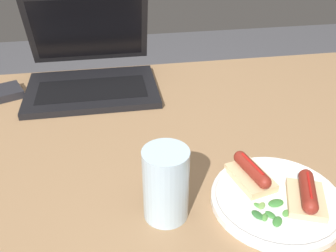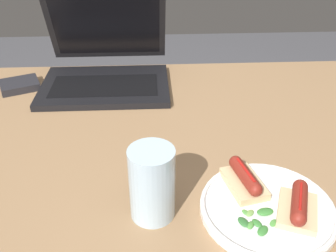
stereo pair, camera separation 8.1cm
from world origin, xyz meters
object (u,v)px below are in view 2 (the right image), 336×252
(laptop, at_px, (106,68))
(external_drive, at_px, (20,85))
(plate, at_px, (267,208))
(drinking_glass, at_px, (152,184))

(laptop, height_order, external_drive, laptop)
(external_drive, bearing_deg, plate, -65.07)
(plate, xyz_separation_m, external_drive, (-0.59, 0.54, 0.00))
(laptop, relative_size, external_drive, 2.79)
(drinking_glass, bearing_deg, laptop, 103.15)
(external_drive, bearing_deg, laptop, -15.53)
(drinking_glass, height_order, external_drive, drinking_glass)
(laptop, relative_size, drinking_glass, 2.68)
(plate, bearing_deg, drinking_glass, 177.44)
(drinking_glass, bearing_deg, plate, -2.56)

